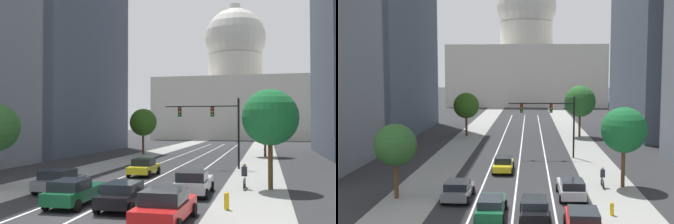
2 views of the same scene
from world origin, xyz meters
The scene contains 20 objects.
ground_plane centered at (0.00, 40.00, 0.00)m, with size 400.00×400.00×0.00m, color #2B2B2D.
sidewalk_left centered at (-7.81, 35.00, 0.01)m, with size 4.26×130.00×0.01m, color gray.
sidewalk_right centered at (7.81, 35.00, 0.01)m, with size 4.26×130.00×0.01m, color gray.
lane_stripe_left centered at (-2.84, 25.00, 0.01)m, with size 0.16×90.00×0.01m, color white.
lane_stripe_center centered at (0.00, 25.00, 0.01)m, with size 0.16×90.00×0.01m, color white.
lane_stripe_right centered at (2.84, 25.00, 0.01)m, with size 0.16×90.00×0.01m, color white.
office_tower_far_left centered at (-24.84, 39.17, 22.59)m, with size 18.37×30.75×45.11m.
capitol_building centered at (0.00, 102.05, 13.52)m, with size 43.50×23.98×38.52m.
car_green centered at (-1.42, 2.45, 0.75)m, with size 1.96×4.72×1.46m.
car_black centered at (1.42, 2.22, 0.74)m, with size 1.95×4.07×1.38m.
car_silver centered at (4.27, 7.13, 0.79)m, with size 2.09×4.54×1.54m.
car_gray centered at (-4.26, 6.19, 0.77)m, with size 2.12×4.03×1.48m.
car_yellow centered at (-1.42, 15.53, 0.75)m, with size 1.98×4.22×1.47m.
car_red centered at (4.26, -0.32, 0.78)m, with size 2.21×4.83×1.53m.
traffic_signal_mast centered at (3.73, 22.67, 4.75)m, with size 7.37×0.39×6.86m.
fire_hydrant centered at (6.61, 3.24, 0.46)m, with size 0.26×0.35×0.91m.
cyclist centered at (7.15, 10.33, 0.85)m, with size 0.37×1.70×1.72m.
street_tree_mid_right centered at (8.42, 38.42, 5.26)m, with size 4.61×4.61×7.58m.
street_tree_near_right centered at (8.85, 10.52, 4.79)m, with size 3.78×3.78×6.70m.
street_tree_mid_left centered at (-8.41, 38.68, 4.53)m, with size 3.84×3.84×6.47m.
Camera 1 is at (8.61, -18.24, 4.41)m, focal length 44.77 mm.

